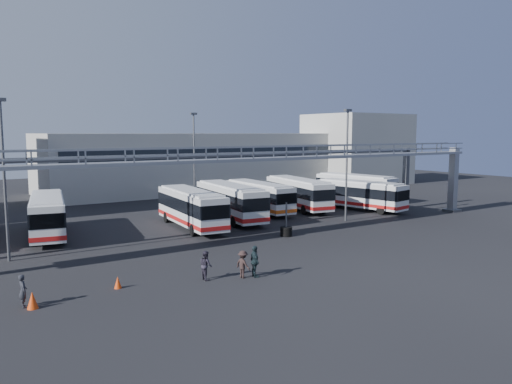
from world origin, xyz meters
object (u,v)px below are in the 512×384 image
bus_6 (259,196)px  light_pole_back (194,155)px  bus_4 (191,207)px  bus_5 (230,200)px  pedestrian_a (23,291)px  bus_7 (298,192)px  bus_2 (47,214)px  pedestrian_b (206,265)px  light_pole_left (4,171)px  cone_right (118,282)px  pedestrian_c (243,264)px  cone_left (32,300)px  pedestrian_d (255,261)px  bus_9 (355,186)px  light_pole_mid (347,159)px  tire_stack (286,230)px  bus_8 (360,194)px

bus_6 → light_pole_back: bearing=124.2°
bus_4 → bus_5: bearing=21.8°
pedestrian_a → bus_7: bearing=-63.0°
bus_2 → pedestrian_b: 17.88m
light_pole_left → light_pole_back: size_ratio=1.00×
bus_7 → bus_4: bearing=-157.1°
cone_right → pedestrian_c: bearing=-17.1°
bus_2 → cone_left: bus_2 is taller
light_pole_back → bus_4: 12.20m
pedestrian_a → pedestrian_b: pedestrian_b is taller
pedestrian_c → pedestrian_d: pedestrian_d is taller
cone_left → pedestrian_d: bearing=-7.0°
pedestrian_b → pedestrian_a: bearing=88.1°
bus_6 → pedestrian_d: 23.02m
light_pole_left → pedestrian_b: size_ratio=6.33×
bus_9 → pedestrian_a: bearing=-163.0°
cone_right → pedestrian_d: bearing=-17.5°
light_pole_back → pedestrian_b: bearing=-115.1°
bus_4 → cone_right: bus_4 is taller
bus_5 → light_pole_mid: bearing=-28.2°
pedestrian_a → pedestrian_c: pedestrian_a is taller
light_pole_left → pedestrian_c: (10.46, -11.28, -4.95)m
tire_stack → light_pole_back: bearing=87.7°
bus_6 → pedestrian_c: (-13.55, -18.79, -0.93)m
bus_9 → pedestrian_c: bus_9 is taller
pedestrian_d → tire_stack: (8.20, 8.02, -0.45)m
bus_5 → pedestrian_a: size_ratio=7.23×
light_pole_left → bus_5: bearing=14.9°
light_pole_mid → pedestrian_c: size_ratio=6.57×
light_pole_left → bus_6: bearing=17.4°
light_pole_back → pedestrian_a: 31.78m
light_pole_left → bus_7: 29.79m
cone_right → bus_4: bearing=50.9°
light_pole_back → bus_7: light_pole_back is taller
bus_5 → bus_7: bearing=18.0°
light_pole_back → cone_right: bearing=-124.5°
bus_8 → cone_right: bearing=-167.9°
bus_4 → bus_6: 10.12m
bus_6 → bus_7: 4.71m
tire_stack → pedestrian_a: bearing=-162.7°
light_pole_left → bus_7: size_ratio=0.92×
light_pole_left → bus_2: (3.64, 6.75, -3.95)m
light_pole_left → bus_9: size_ratio=0.96×
bus_2 → pedestrian_d: 19.75m
bus_6 → pedestrian_c: bus_6 is taller
bus_8 → bus_9: (4.65, 5.44, 0.05)m
cone_right → tire_stack: size_ratio=0.23×
bus_8 → pedestrian_a: bearing=-170.1°
bus_2 → tire_stack: (15.65, -10.25, -1.32)m
bus_9 → bus_5: bearing=-178.1°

